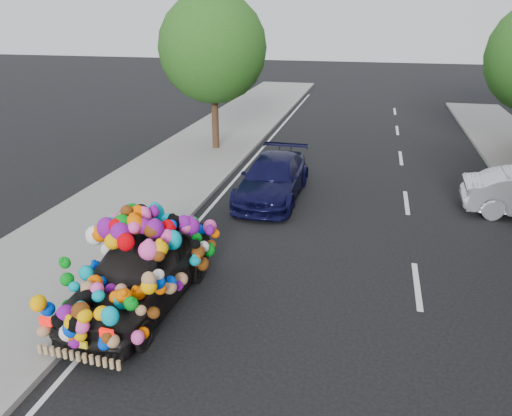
{
  "coord_description": "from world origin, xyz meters",
  "views": [
    {
      "loc": [
        2.4,
        -9.64,
        5.36
      ],
      "look_at": [
        -0.01,
        0.6,
        1.19
      ],
      "focal_mm": 35.0,
      "sensor_mm": 36.0,
      "label": 1
    }
  ],
  "objects": [
    {
      "name": "ground",
      "position": [
        0.0,
        0.0,
        0.0
      ],
      "size": [
        100.0,
        100.0,
        0.0
      ],
      "primitive_type": "plane",
      "color": "black",
      "rests_on": "ground"
    },
    {
      "name": "sidewalk",
      "position": [
        -4.3,
        0.0,
        0.06
      ],
      "size": [
        4.0,
        60.0,
        0.12
      ],
      "primitive_type": "cube",
      "color": "gray",
      "rests_on": "ground"
    },
    {
      "name": "plush_art_car",
      "position": [
        -1.7,
        -1.92,
        1.02
      ],
      "size": [
        2.22,
        4.32,
        2.01
      ],
      "rotation": [
        0.0,
        0.0,
        -0.06
      ],
      "color": "black",
      "rests_on": "ground"
    },
    {
      "name": "lane_markings",
      "position": [
        3.6,
        0.0,
        0.01
      ],
      "size": [
        6.0,
        50.0,
        0.01
      ],
      "primitive_type": null,
      "color": "silver",
      "rests_on": "ground"
    },
    {
      "name": "tree_near_sidewalk",
      "position": [
        -3.8,
        9.5,
        4.02
      ],
      "size": [
        4.2,
        4.2,
        6.13
      ],
      "color": "#332114",
      "rests_on": "ground"
    },
    {
      "name": "navy_sedan",
      "position": [
        -0.4,
        4.5,
        0.63
      ],
      "size": [
        1.82,
        4.36,
        1.26
      ],
      "primitive_type": "imported",
      "rotation": [
        0.0,
        0.0,
        -0.01
      ],
      "color": "black",
      "rests_on": "ground"
    },
    {
      "name": "kerb",
      "position": [
        -2.35,
        0.0,
        0.07
      ],
      "size": [
        0.15,
        60.0,
        0.13
      ],
      "primitive_type": "cube",
      "color": "gray",
      "rests_on": "ground"
    }
  ]
}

